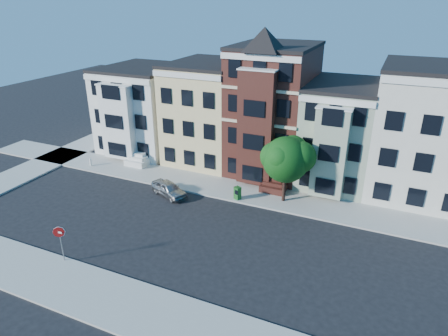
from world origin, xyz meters
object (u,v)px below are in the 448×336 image
at_px(street_tree, 286,163).
at_px(parked_car, 169,189).
at_px(newspaper_box, 237,193).
at_px(fire_hydrant, 91,163).
at_px(stop_sign, 61,242).

xyz_separation_m(street_tree, parked_car, (-9.61, -2.94, -3.03)).
xyz_separation_m(parked_car, newspaper_box, (5.89, 1.61, 0.06)).
xyz_separation_m(parked_car, fire_hydrant, (-10.71, 2.20, -0.19)).
distance_m(parked_car, stop_sign, 11.28).
bearing_deg(street_tree, parked_car, -163.01).
bearing_deg(street_tree, newspaper_box, -160.42).
bearing_deg(newspaper_box, parked_car, -142.01).
bearing_deg(stop_sign, street_tree, 42.12).
bearing_deg(fire_hydrant, street_tree, 2.08).
height_order(newspaper_box, stop_sign, stop_sign).
relative_size(newspaper_box, fire_hydrant, 1.81).
height_order(street_tree, fire_hydrant, street_tree).
height_order(street_tree, parked_car, street_tree).
distance_m(newspaper_box, stop_sign, 14.70).
relative_size(parked_car, stop_sign, 1.30).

